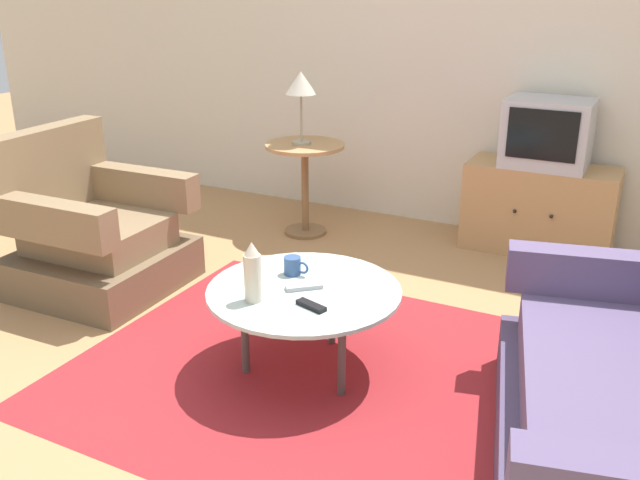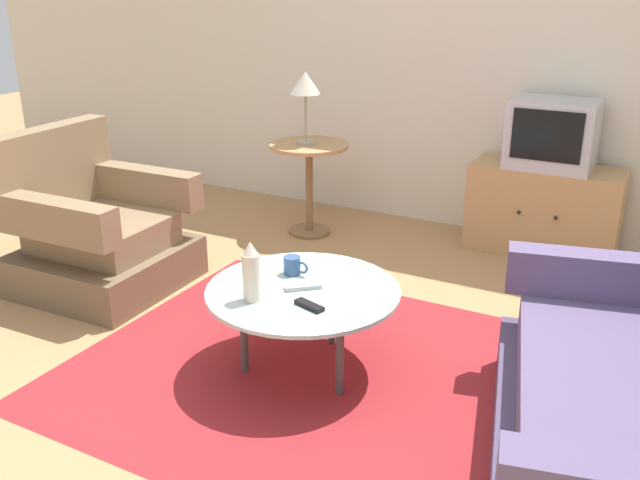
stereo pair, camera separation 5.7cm
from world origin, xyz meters
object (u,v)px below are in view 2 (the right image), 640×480
object	(u,v)px
side_table	(309,169)
tv_remote_dark	(309,306)
coffee_table	(303,295)
tv_remote_silver	(303,287)
mug	(293,266)
television	(553,134)
vase	(251,272)
tv_stand	(543,210)
table_lamp	(305,86)
armchair	(95,234)

from	to	relation	value
side_table	tv_remote_dark	distance (m)	2.02
coffee_table	tv_remote_silver	size ratio (longest dim) A/B	5.57
mug	coffee_table	bearing A→B (deg)	-44.08
coffee_table	television	distance (m)	2.16
mug	vase	bearing A→B (deg)	-92.53
tv_stand	vase	bearing A→B (deg)	-109.65
mug	tv_remote_silver	bearing A→B (deg)	-44.00
table_lamp	mug	size ratio (longest dim) A/B	3.86
armchair	vase	distance (m)	1.50
tv_remote_dark	tv_stand	bearing A→B (deg)	92.83
armchair	table_lamp	world-z (taller)	table_lamp
armchair	table_lamp	distance (m)	1.66
tv_stand	tv_remote_silver	size ratio (longest dim) A/B	5.98
television	tv_remote_silver	bearing A→B (deg)	-108.10
vase	tv_remote_dark	size ratio (longest dim) A/B	1.80
tv_stand	vase	xyz separation A→B (m)	(-0.80, -2.23, 0.25)
vase	mug	size ratio (longest dim) A/B	2.16
tv_stand	table_lamp	xyz separation A→B (m)	(-1.54, -0.43, 0.75)
tv_stand	television	bearing A→B (deg)	-90.00
table_lamp	mug	world-z (taller)	table_lamp
vase	tv_remote_silver	bearing A→B (deg)	56.52
television	vase	xyz separation A→B (m)	(-0.80, -2.22, -0.25)
television	mug	distance (m)	2.08
armchair	vase	world-z (taller)	armchair
side_table	armchair	bearing A→B (deg)	-116.70
tv_stand	mug	bearing A→B (deg)	-112.32
television	tv_remote_silver	size ratio (longest dim) A/B	3.30
tv_stand	table_lamp	size ratio (longest dim) A/B	1.94
side_table	vase	size ratio (longest dim) A/B	2.38
television	tv_remote_dark	bearing A→B (deg)	-104.03
tv_stand	mug	xyz separation A→B (m)	(-0.78, -1.90, 0.16)
television	table_lamp	distance (m)	1.61
mug	table_lamp	bearing A→B (deg)	117.20
side_table	table_lamp	size ratio (longest dim) A/B	1.33
television	mug	size ratio (longest dim) A/B	4.14
television	table_lamp	xyz separation A→B (m)	(-1.54, -0.42, 0.24)
table_lamp	side_table	bearing A→B (deg)	47.66
tv_remote_dark	armchair	bearing A→B (deg)	-177.18
tv_stand	tv_remote_silver	xyz separation A→B (m)	(-0.66, -2.02, 0.13)
side_table	television	xyz separation A→B (m)	(1.52, 0.40, 0.33)
armchair	mug	size ratio (longest dim) A/B	7.25
armchair	tv_stand	size ratio (longest dim) A/B	0.97
television	coffee_table	bearing A→B (deg)	-108.08
vase	tv_remote_silver	size ratio (longest dim) A/B	1.72
vase	coffee_table	bearing A→B (deg)	56.28
coffee_table	side_table	world-z (taller)	side_table
side_table	tv_remote_silver	distance (m)	1.83
coffee_table	tv_remote_silver	world-z (taller)	tv_remote_silver
vase	television	bearing A→B (deg)	70.30
armchair	side_table	world-z (taller)	armchair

